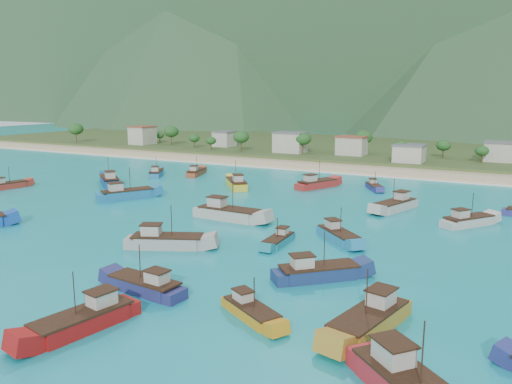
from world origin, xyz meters
The scene contains 25 objects.
ground centered at (0.00, 0.00, 0.00)m, with size 600.00×600.00×0.00m, color #0D8599.
beach centered at (0.00, 79.00, 0.00)m, with size 400.00×18.00×1.20m, color beige.
land centered at (0.00, 140.00, 0.00)m, with size 400.00×110.00×2.40m, color #385123.
surf_line centered at (0.00, 69.50, 0.00)m, with size 400.00×2.50×0.08m, color white.
village centered at (-4.54, 102.47, 4.77)m, with size 220.17×26.68×7.55m.
vegetation centered at (-4.98, 102.68, 5.45)m, with size 275.57×26.01×9.29m.
boat_0 centered at (16.43, -4.63, 0.49)m, with size 2.71×8.27×4.84m.
boat_1 centered at (27.32, -16.12, 0.82)m, with size 10.47×10.13×6.65m.
boat_2 centered at (-45.57, 22.42, 0.98)m, with size 12.29×11.04×7.56m.
boat_4 centered at (-14.17, 34.53, 0.91)m, with size 10.60×11.59×7.18m.
boat_5 centered at (27.16, 28.04, 0.89)m, with size 7.13×12.44×7.05m.
boat_6 centered at (23.96, 1.69, 0.70)m, with size 9.47×9.21×6.03m.
boat_7 centered at (-64.13, 6.09, 0.69)m, with size 4.43×10.39×5.94m.
boat_8 centered at (-34.76, 46.30, 0.70)m, with size 5.84×10.66×6.04m.
boat_9 centered at (37.02, -26.68, 0.89)m, with size 6.03×12.41×7.05m.
boat_12 centered at (11.00, -29.77, 0.73)m, with size 10.71×4.09×6.18m.
boat_13 centered at (1.12, 5.29, 1.05)m, with size 13.55×4.36×7.94m.
boat_15 centered at (-44.25, 39.82, 0.70)m, with size 7.81×10.24×6.00m.
boat_16 centered at (1.95, -14.43, 0.90)m, with size 12.45×8.24×7.13m.
boat_17 centered at (25.18, -29.77, 0.52)m, with size 8.65×6.37×5.03m.
boat_21 centered at (41.47, 21.58, 0.76)m, with size 8.88×10.51×6.33m.
boat_23 centered at (-29.17, 10.84, 0.96)m, with size 9.61×12.76×7.45m.
boat_24 centered at (11.77, -39.93, 0.82)m, with size 5.45×11.73×6.68m.
boat_25 centered at (3.88, 43.69, 0.90)m, with size 8.03×12.42×7.09m.
boat_26 centered at (17.25, 48.67, 0.51)m, with size 6.36×8.51×4.96m.
Camera 1 is at (48.79, -72.79, 22.98)m, focal length 35.00 mm.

